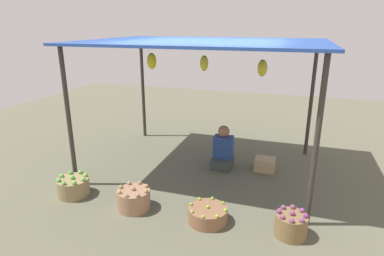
{
  "coord_description": "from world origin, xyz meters",
  "views": [
    {
      "loc": [
        1.48,
        -5.18,
        2.5
      ],
      "look_at": [
        0.0,
        -0.64,
        0.95
      ],
      "focal_mm": 30.17,
      "sensor_mm": 36.0,
      "label": 1
    }
  ],
  "objects": [
    {
      "name": "market_stall_structure",
      "position": [
        -0.01,
        0.0,
        2.11
      ],
      "size": [
        3.86,
        2.83,
        2.24
      ],
      "color": "#38332D",
      "rests_on": "ground"
    },
    {
      "name": "ground_plane",
      "position": [
        0.0,
        0.0,
        0.0
      ],
      "size": [
        14.0,
        14.0,
        0.0
      ],
      "primitive_type": "plane",
      "color": "#5C5C48"
    },
    {
      "name": "wooden_crate_near_vendor",
      "position": [
        1.09,
        0.22,
        0.11
      ],
      "size": [
        0.35,
        0.29,
        0.23
      ],
      "primitive_type": "cube",
      "color": "tan",
      "rests_on": "ground"
    },
    {
      "name": "basket_potatoes",
      "position": [
        -0.54,
        -1.62,
        0.15
      ],
      "size": [
        0.46,
        0.46,
        0.34
      ],
      "color": "#986F53",
      "rests_on": "ground"
    },
    {
      "name": "basket_green_apples",
      "position": [
        -1.59,
        -1.57,
        0.14
      ],
      "size": [
        0.47,
        0.47,
        0.33
      ],
      "color": "#8D784F",
      "rests_on": "ground"
    },
    {
      "name": "vendor_person",
      "position": [
        0.33,
        0.15,
        0.3
      ],
      "size": [
        0.36,
        0.44,
        0.78
      ],
      "color": "#39413F",
      "rests_on": "ground"
    },
    {
      "name": "basket_limes",
      "position": [
        0.54,
        -1.61,
        0.1
      ],
      "size": [
        0.52,
        0.52,
        0.24
      ],
      "color": "brown",
      "rests_on": "ground"
    },
    {
      "name": "basket_purple_onions",
      "position": [
        1.59,
        -1.58,
        0.15
      ],
      "size": [
        0.39,
        0.39,
        0.35
      ],
      "color": "olive",
      "rests_on": "ground"
    }
  ]
}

